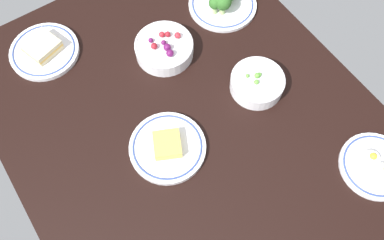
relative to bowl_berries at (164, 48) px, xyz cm
name	(u,v)px	position (x,y,z in cm)	size (l,w,h in cm)	color
dining_table	(192,126)	(-23.28, 6.12, -4.52)	(118.92, 92.93, 4.00)	black
bowl_berries	(164,48)	(0.00, 0.00, 0.00)	(16.81, 16.81, 6.34)	silver
bowl_peas	(257,83)	(-24.05, -14.84, 0.02)	(14.87, 14.87, 5.89)	silver
plate_eggs	(376,166)	(-59.27, -25.33, -1.48)	(18.06, 18.06, 4.46)	silver
plate_sandwich	(44,50)	(19.58, 28.87, -1.16)	(19.93, 19.93, 4.57)	silver
plate_cheese	(168,147)	(-25.82, 15.41, -1.33)	(19.83, 19.83, 4.14)	silver
plate_broccoli	(224,1)	(4.56, -24.49, -0.11)	(21.03, 21.03, 8.30)	silver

